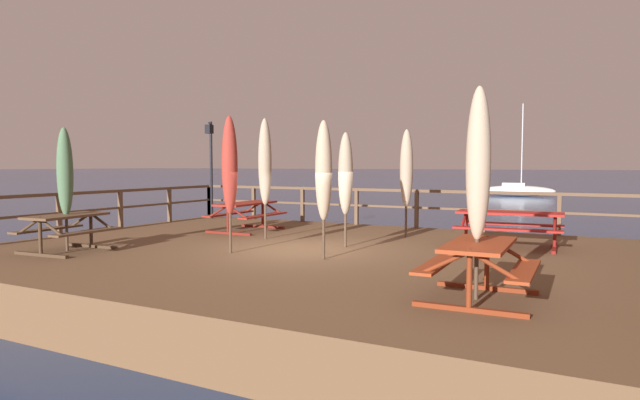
{
  "coord_description": "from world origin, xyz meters",
  "views": [
    {
      "loc": [
        5.62,
        -9.99,
        2.65
      ],
      "look_at": [
        0.0,
        0.75,
        1.86
      ],
      "focal_mm": 30.61,
      "sensor_mm": 36.0,
      "label": 1
    }
  ],
  "objects": [
    {
      "name": "ground_plane",
      "position": [
        0.0,
        0.0,
        0.0
      ],
      "size": [
        600.0,
        600.0,
        0.0
      ],
      "primitive_type": "plane",
      "color": "navy"
    },
    {
      "name": "wooden_deck",
      "position": [
        0.0,
        0.0,
        0.43
      ],
      "size": [
        13.26,
        10.05,
        0.86
      ],
      "primitive_type": "cube",
      "color": "brown",
      "rests_on": "ground"
    },
    {
      "name": "railing_waterside_far",
      "position": [
        -0.0,
        4.88,
        1.61
      ],
      "size": [
        13.06,
        0.1,
        1.09
      ],
      "color": "brown",
      "rests_on": "wooden_deck"
    },
    {
      "name": "railing_side_left",
      "position": [
        -6.48,
        0.0,
        1.61
      ],
      "size": [
        0.1,
        9.85,
        1.09
      ],
      "color": "brown",
      "rests_on": "wooden_deck"
    },
    {
      "name": "picnic_table_back_left",
      "position": [
        3.8,
        2.37,
        1.43
      ],
      "size": [
        2.27,
        1.52,
        0.78
      ],
      "color": "maroon",
      "rests_on": "wooden_deck"
    },
    {
      "name": "picnic_table_mid_centre",
      "position": [
        -4.14,
        -2.55,
        1.41
      ],
      "size": [
        1.51,
        1.71,
        0.78
      ],
      "color": "brown",
      "rests_on": "wooden_deck"
    },
    {
      "name": "picnic_table_mid_left",
      "position": [
        4.18,
        -2.72,
        1.41
      ],
      "size": [
        1.44,
        1.7,
        0.78
      ],
      "color": "#993819",
      "rests_on": "wooden_deck"
    },
    {
      "name": "picnic_table_mid_right",
      "position": [
        -2.95,
        2.08,
        1.42
      ],
      "size": [
        1.44,
        2.04,
        0.78
      ],
      "color": "maroon",
      "rests_on": "wooden_deck"
    },
    {
      "name": "patio_umbrella_tall_mid_left",
      "position": [
        0.66,
        0.69,
        2.44
      ],
      "size": [
        0.32,
        0.32,
        2.49
      ],
      "color": "#4C3828",
      "rests_on": "wooden_deck"
    },
    {
      "name": "patio_umbrella_short_mid",
      "position": [
        -4.22,
        -2.49,
        2.49
      ],
      "size": [
        0.32,
        0.32,
        2.56
      ],
      "color": "#4C3828",
      "rests_on": "wooden_deck"
    },
    {
      "name": "patio_umbrella_short_back",
      "position": [
        4.15,
        -2.7,
        2.65
      ],
      "size": [
        0.32,
        0.32,
        2.81
      ],
      "color": "#4C3828",
      "rests_on": "wooden_deck"
    },
    {
      "name": "patio_umbrella_tall_mid_right",
      "position": [
        -1.6,
        0.96,
        2.7
      ],
      "size": [
        0.32,
        0.32,
        2.89
      ],
      "color": "#4C3828",
      "rests_on": "wooden_deck"
    },
    {
      "name": "patio_umbrella_tall_back_left",
      "position": [
        0.94,
        -0.9,
        2.53
      ],
      "size": [
        0.32,
        0.32,
        2.62
      ],
      "color": "#4C3828",
      "rests_on": "wooden_deck"
    },
    {
      "name": "patio_umbrella_tall_back_right",
      "position": [
        -1.06,
        -1.13,
        2.62
      ],
      "size": [
        0.32,
        0.32,
        2.76
      ],
      "color": "#4C3828",
      "rests_on": "wooden_deck"
    },
    {
      "name": "patio_umbrella_tall_front",
      "position": [
        1.32,
        2.79,
        2.55
      ],
      "size": [
        0.32,
        0.32,
        2.65
      ],
      "color": "#4C3828",
      "rests_on": "wooden_deck"
    },
    {
      "name": "lamp_post_hooked",
      "position": [
        -5.82,
        4.16,
        2.98
      ],
      "size": [
        0.45,
        0.6,
        3.2
      ],
      "color": "black",
      "rests_on": "wooden_deck"
    },
    {
      "name": "sailboat_distant",
      "position": [
        -0.91,
        38.24,
        0.51
      ],
      "size": [
        6.13,
        2.22,
        7.72
      ],
      "color": "white",
      "rests_on": "ground"
    }
  ]
}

